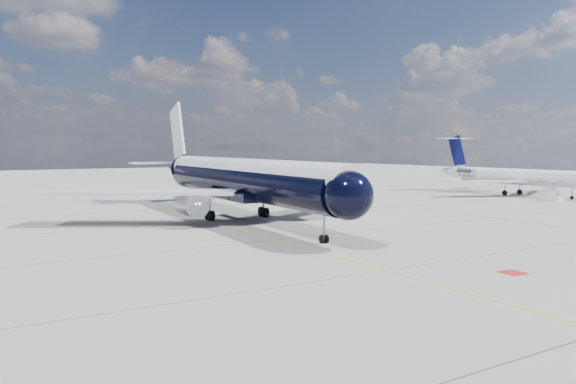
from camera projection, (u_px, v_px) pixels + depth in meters
name	position (u px, v px, depth m)	size (l,w,h in m)	color
ground	(192.00, 217.00, 68.13)	(320.00, 320.00, 0.00)	gray
taxiway_centerline	(209.00, 221.00, 63.89)	(0.16, 160.00, 0.01)	#E8AA0C
red_marking	(513.00, 273.00, 37.81)	(1.60, 1.60, 0.01)	maroon
main_airliner	(238.00, 179.00, 65.90)	(43.38, 52.89, 15.27)	black
regional_jet	(508.00, 175.00, 99.83)	(27.74, 31.76, 10.78)	silver
boarding_stair	(551.00, 197.00, 87.41)	(2.94, 3.46, 3.44)	silver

